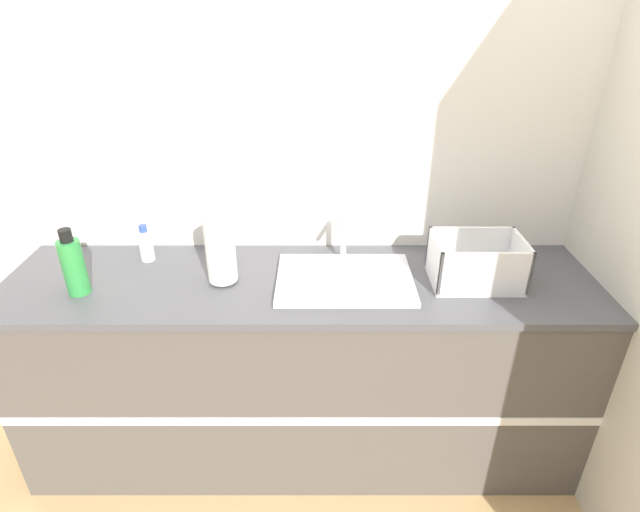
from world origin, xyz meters
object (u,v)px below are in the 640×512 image
Objects in this scene: bottle_green at (75,265)px; paper_towel_roll at (222,249)px; sink at (346,277)px; bottle_clear at (147,244)px; dish_rack at (478,266)px.

paper_towel_roll is at bearing 8.57° from bottle_green.
paper_towel_roll is at bearing -179.36° from sink.
bottle_green is 1.63× the size of bottle_clear.
paper_towel_roll is at bearing 179.84° from dish_rack.
dish_rack is at bearing -7.81° from bottle_clear.
sink is 1.92× the size of paper_towel_roll.
sink is at bearing 0.64° from paper_towel_roll.
paper_towel_roll is 1.00m from dish_rack.
sink is at bearing 179.10° from dish_rack.
sink is 1.56× the size of dish_rack.
sink is 0.52m from dish_rack.
paper_towel_roll reaches higher than bottle_green.
sink is 0.86m from bottle_clear.
sink is 2.03× the size of bottle_green.
bottle_green reaches higher than bottle_clear.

